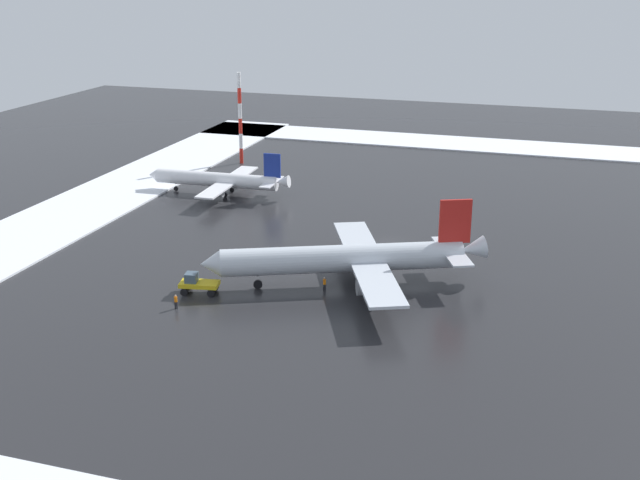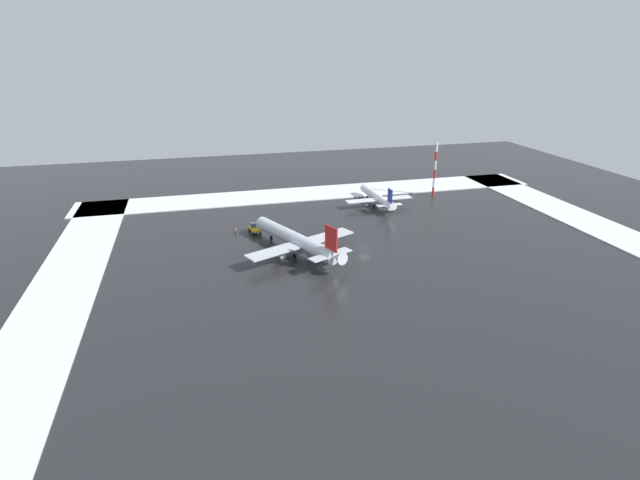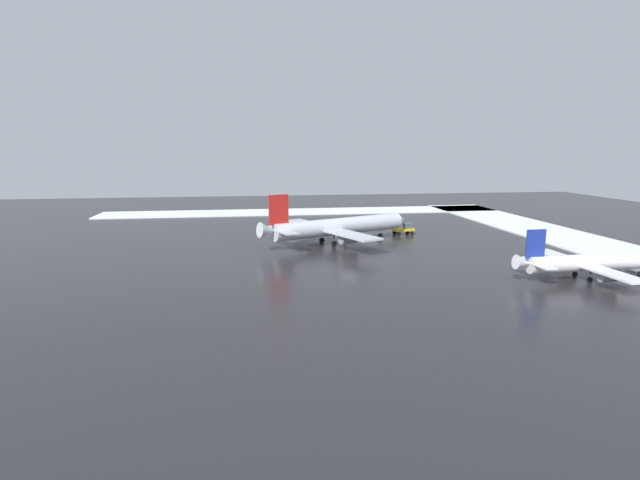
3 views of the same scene
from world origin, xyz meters
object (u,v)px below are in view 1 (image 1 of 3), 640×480
at_px(airplane_distant_tail, 220,180).
at_px(ground_crew_near_tug, 324,283).
at_px(pushback_tug, 197,283).
at_px(ground_crew_by_nose_gear, 176,301).
at_px(airplane_parked_starboard, 349,258).
at_px(antenna_mast, 240,118).

relative_size(airplane_distant_tail, ground_crew_near_tug, 14.91).
height_order(pushback_tug, ground_crew_by_nose_gear, pushback_tug).
bearing_deg(airplane_distant_tail, ground_crew_by_nose_gear, 106.11).
distance_m(airplane_parked_starboard, pushback_tug, 18.42).
relative_size(pushback_tug, antenna_mast, 0.28).
distance_m(airplane_parked_starboard, ground_crew_near_tug, 4.35).
xyz_separation_m(airplane_parked_starboard, pushback_tug, (7.95, -16.48, -2.14)).
xyz_separation_m(airplane_distant_tail, ground_crew_near_tug, (34.94, 29.35, -1.53)).
height_order(airplane_parked_starboard, ground_crew_by_nose_gear, airplane_parked_starboard).
bearing_deg(airplane_parked_starboard, ground_crew_near_tug, 26.23).
xyz_separation_m(ground_crew_by_nose_gear, antenna_mast, (-66.67, -20.06, 7.79)).
bearing_deg(ground_crew_near_tug, airplane_distant_tail, 168.03).
height_order(airplane_parked_starboard, pushback_tug, airplane_parked_starboard).
distance_m(pushback_tug, ground_crew_by_nose_gear, 4.92).
xyz_separation_m(pushback_tug, ground_crew_near_tug, (-5.19, 14.18, -0.31)).
height_order(pushback_tug, antenna_mast, antenna_mast).
xyz_separation_m(pushback_tug, ground_crew_by_nose_gear, (4.90, -0.32, -0.31)).
relative_size(ground_crew_by_nose_gear, antenna_mast, 0.10).
bearing_deg(airplane_parked_starboard, antenna_mast, -79.59).
height_order(airplane_distant_tail, pushback_tug, airplane_distant_tail).
bearing_deg(ground_crew_near_tug, airplane_parked_starboard, 88.23).
bearing_deg(ground_crew_by_nose_gear, pushback_tug, 168.53).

